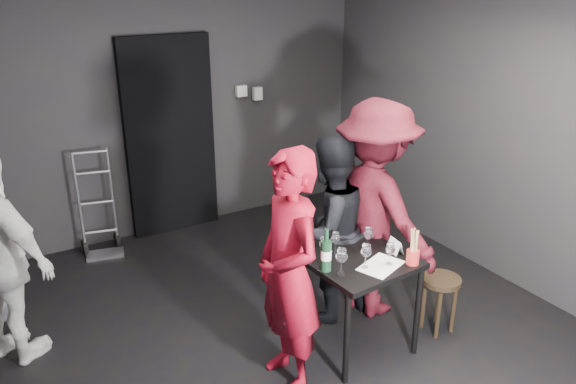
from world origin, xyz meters
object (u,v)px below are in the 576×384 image
tasting_table (358,269)px  man_maroon (377,190)px  woman_black (329,227)px  wine_bottle (326,255)px  server_red (289,258)px  stool (440,290)px  hand_truck (101,234)px  breadstick_cup (414,247)px

tasting_table → man_maroon: (0.42, 0.34, 0.43)m
woman_black → wine_bottle: 0.62m
man_maroon → wine_bottle: (-0.73, -0.38, -0.21)m
server_red → wine_bottle: bearing=103.9°
stool → man_maroon: size_ratio=0.22×
woman_black → man_maroon: size_ratio=0.74×
tasting_table → man_maroon: man_maroon is taller
hand_truck → tasting_table: size_ratio=1.44×
hand_truck → wine_bottle: hand_truck is taller
stool → wine_bottle: wine_bottle is taller
hand_truck → wine_bottle: bearing=-55.9°
tasting_table → wine_bottle: bearing=-173.9°
stool → server_red: 1.46m
stool → woman_black: size_ratio=0.30×
server_red → breadstick_cup: server_red is taller
tasting_table → woman_black: size_ratio=0.47×
hand_truck → woman_black: size_ratio=0.68×
woman_black → breadstick_cup: 0.77m
hand_truck → breadstick_cup: 3.27m
hand_truck → wine_bottle: 2.81m
wine_bottle → stool: bearing=-9.1°
tasting_table → woman_black: 0.49m
tasting_table → woman_black: (0.05, 0.46, 0.14)m
stool → breadstick_cup: size_ratio=1.64×
server_red → man_maroon: bearing=116.0°
man_maroon → breadstick_cup: man_maroon is taller
hand_truck → tasting_table: bearing=-49.8°
breadstick_cup → man_maroon: bearing=76.3°
hand_truck → stool: 3.36m
server_red → man_maroon: (1.07, 0.44, 0.11)m
server_red → breadstick_cup: 0.94m
hand_truck → server_red: bearing=-63.0°
stool → woman_black: bearing=133.6°
man_maroon → woman_black: bearing=63.8°
breadstick_cup → hand_truck: bearing=119.6°
server_red → woman_black: bearing=132.2°
man_maroon → wine_bottle: man_maroon is taller
tasting_table → stool: size_ratio=1.60×
server_red → hand_truck: bearing=-162.1°
stool → breadstick_cup: breadstick_cup is taller
woman_black → breadstick_cup: size_ratio=5.52×
hand_truck → breadstick_cup: bearing=-47.7°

